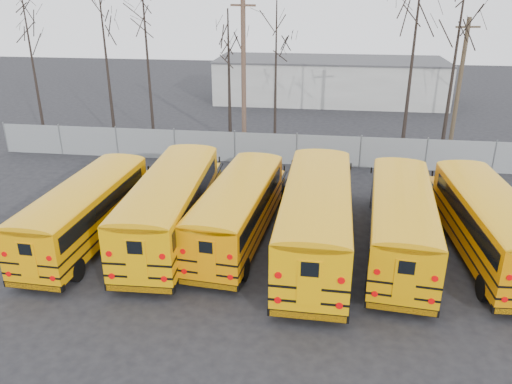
# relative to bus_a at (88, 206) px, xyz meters

# --- Properties ---
(ground) EXTENTS (120.00, 120.00, 0.00)m
(ground) POSITION_rel_bus_a_xyz_m (8.50, -0.33, -1.67)
(ground) COLOR black
(ground) RESTS_ON ground
(fence) EXTENTS (40.00, 0.04, 2.00)m
(fence) POSITION_rel_bus_a_xyz_m (8.50, 11.67, -0.67)
(fence) COLOR gray
(fence) RESTS_ON ground
(distant_building) EXTENTS (22.00, 8.00, 4.00)m
(distant_building) POSITION_rel_bus_a_xyz_m (10.50, 31.67, 0.33)
(distant_building) COLOR #BBBCB7
(distant_building) RESTS_ON ground
(bus_a) EXTENTS (2.72, 10.28, 2.85)m
(bus_a) POSITION_rel_bus_a_xyz_m (0.00, 0.00, 0.00)
(bus_a) COLOR black
(bus_a) RESTS_ON ground
(bus_b) EXTENTS (2.97, 11.30, 3.14)m
(bus_b) POSITION_rel_bus_a_xyz_m (3.60, 0.76, 0.17)
(bus_b) COLOR black
(bus_b) RESTS_ON ground
(bus_c) EXTENTS (3.32, 10.46, 2.88)m
(bus_c) POSITION_rel_bus_a_xyz_m (6.58, 1.00, 0.02)
(bus_c) COLOR black
(bus_c) RESTS_ON ground
(bus_d) EXTENTS (2.95, 11.80, 3.28)m
(bus_d) POSITION_rel_bus_a_xyz_m (10.00, 0.20, 0.25)
(bus_d) COLOR black
(bus_d) RESTS_ON ground
(bus_e) EXTENTS (3.48, 10.90, 3.00)m
(bus_e) POSITION_rel_bus_a_xyz_m (13.47, 0.59, 0.09)
(bus_e) COLOR black
(bus_e) RESTS_ON ground
(bus_f) EXTENTS (2.97, 10.61, 2.94)m
(bus_f) POSITION_rel_bus_a_xyz_m (17.03, 0.92, 0.05)
(bus_f) COLOR black
(bus_f) RESTS_ON ground
(utility_pole_left) EXTENTS (1.74, 0.78, 10.20)m
(utility_pole_left) POSITION_rel_bus_a_xyz_m (4.64, 14.66, 3.57)
(utility_pole_left) COLOR brown
(utility_pole_left) RESTS_ON ground
(utility_pole_right) EXTENTS (1.57, 0.45, 8.89)m
(utility_pole_right) POSITION_rel_bus_a_xyz_m (18.73, 15.25, 2.89)
(utility_pole_right) COLOR #463928
(utility_pole_right) RESTS_ON ground
(tree_0) EXTENTS (0.26, 0.26, 10.03)m
(tree_0) POSITION_rel_bus_a_xyz_m (-10.15, 14.23, 3.35)
(tree_0) COLOR black
(tree_0) RESTS_ON ground
(tree_1) EXTENTS (0.26, 0.26, 10.43)m
(tree_1) POSITION_rel_bus_a_xyz_m (-5.50, 15.93, 3.54)
(tree_1) COLOR black
(tree_1) RESTS_ON ground
(tree_2) EXTENTS (0.26, 0.26, 12.77)m
(tree_2) POSITION_rel_bus_a_xyz_m (-2.54, 16.24, 4.71)
(tree_2) COLOR black
(tree_2) RESTS_ON ground
(tree_3) EXTENTS (0.26, 0.26, 9.29)m
(tree_3) POSITION_rel_bus_a_xyz_m (3.37, 16.07, 2.98)
(tree_3) COLOR black
(tree_3) RESTS_ON ground
(tree_4) EXTENTS (0.26, 0.26, 9.94)m
(tree_4) POSITION_rel_bus_a_xyz_m (6.74, 15.29, 3.30)
(tree_4) COLOR black
(tree_4) RESTS_ON ground
(tree_5) EXTENTS (0.26, 0.26, 12.55)m
(tree_5) POSITION_rel_bus_a_xyz_m (15.33, 13.64, 4.61)
(tree_5) COLOR black
(tree_5) RESTS_ON ground
(tree_6) EXTENTS (0.26, 0.26, 11.71)m
(tree_6) POSITION_rel_bus_a_xyz_m (17.86, 13.75, 4.18)
(tree_6) COLOR black
(tree_6) RESTS_ON ground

